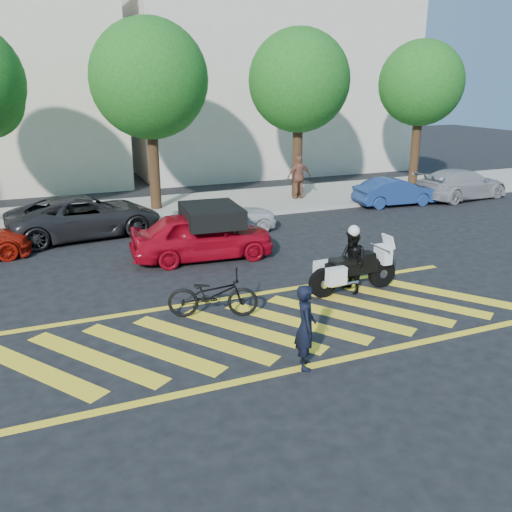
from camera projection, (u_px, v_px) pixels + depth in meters
name	position (u px, v px, depth m)	size (l,w,h in m)	color
ground	(275.00, 326.00, 12.04)	(90.00, 90.00, 0.00)	black
sidewalk	(157.00, 210.00, 22.57)	(60.00, 5.00, 0.15)	#9E998E
crosswalk	(274.00, 326.00, 12.03)	(12.33, 4.00, 0.01)	yellow
building_right	(268.00, 76.00, 32.09)	(16.00, 8.00, 11.00)	beige
tree_center	(152.00, 84.00, 21.13)	(4.60, 4.60, 7.56)	black
tree_right	(301.00, 85.00, 23.51)	(4.40, 4.40, 7.41)	black
tree_far_right	(422.00, 87.00, 25.90)	(4.00, 4.00, 7.10)	black
officer_bike	(306.00, 327.00, 10.07)	(0.60, 0.40, 1.66)	black
bicycle	(213.00, 294.00, 12.37)	(0.72, 2.06, 1.08)	black
police_motorcycle	(352.00, 270.00, 13.79)	(2.55, 0.82, 1.12)	black
officer_moto	(352.00, 262.00, 13.72)	(0.80, 0.62, 1.64)	black
red_convertible	(202.00, 235.00, 16.41)	(1.73, 4.30, 1.47)	#A30718
parked_mid_left	(85.00, 216.00, 18.79)	(2.38, 5.16, 1.43)	black
parked_mid_right	(225.00, 215.00, 19.28)	(1.49, 3.70, 1.26)	silver
parked_right	(395.00, 192.00, 23.55)	(1.27, 3.64, 1.20)	navy
parked_far_right	(462.00, 184.00, 24.85)	(1.92, 4.71, 1.37)	gray
pedestrian_right	(299.00, 177.00, 24.10)	(1.14, 0.48, 1.95)	brown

